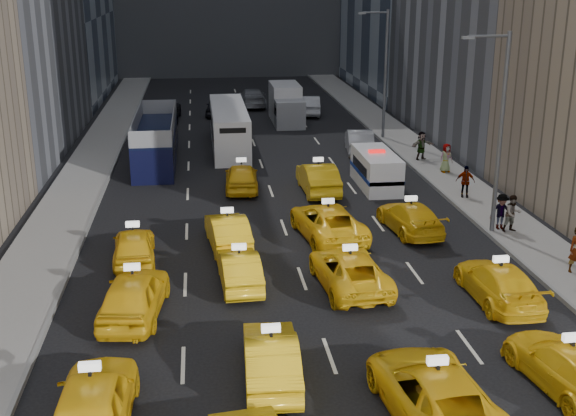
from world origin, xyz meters
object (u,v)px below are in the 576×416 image
Objects in this scene: nypd_van at (376,170)px; box_truck at (286,104)px; city_bus at (229,128)px; double_decker at (156,139)px.

nypd_van is 19.06m from box_truck.
nypd_van is 0.46× the size of city_bus.
double_decker reaches higher than box_truck.
box_truck is (9.63, 11.80, -0.05)m from double_decker.
nypd_van is at bearing -79.07° from box_truck.
city_bus is 9.69m from box_truck.
double_decker is 15.23m from box_truck.
double_decker is 1.62× the size of box_truck.
double_decker is (-12.32, 7.06, 0.56)m from nypd_van.
city_bus reaches higher than nypd_van.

